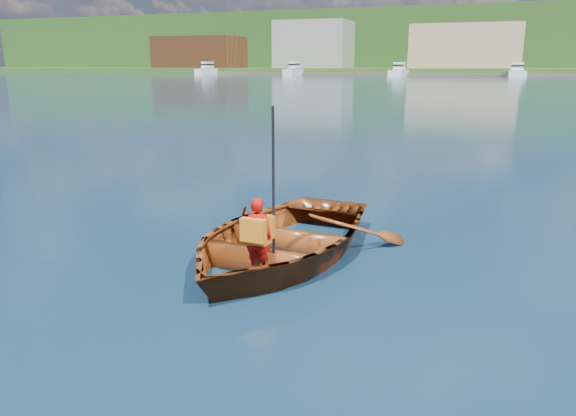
# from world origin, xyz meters

# --- Properties ---
(ground) EXTENTS (600.00, 600.00, 0.00)m
(ground) POSITION_xyz_m (0.00, 0.00, 0.00)
(ground) COLOR #152346
(ground) RESTS_ON ground
(rowboat) EXTENTS (3.48, 4.57, 0.89)m
(rowboat) POSITION_xyz_m (0.44, -0.74, 0.29)
(rowboat) COLOR #663011
(rowboat) RESTS_ON ground
(child_paddler) EXTENTS (0.39, 0.36, 2.14)m
(child_paddler) POSITION_xyz_m (0.50, -1.65, 0.63)
(child_paddler) COLOR #A60E08
(child_paddler) RESTS_ON ground
(shoreline) EXTENTS (400.00, 140.00, 22.00)m
(shoreline) POSITION_xyz_m (0.00, 236.61, 10.32)
(shoreline) COLOR #305321
(shoreline) RESTS_ON ground
(dock) EXTENTS (160.05, 6.93, 0.80)m
(dock) POSITION_xyz_m (0.36, 148.00, 0.40)
(dock) COLOR brown
(dock) RESTS_ON ground
(waterfront_buildings) EXTENTS (202.00, 16.00, 14.00)m
(waterfront_buildings) POSITION_xyz_m (-7.74, 165.00, 7.74)
(waterfront_buildings) COLOR brown
(waterfront_buildings) RESTS_ON ground
(marina_yachts) EXTENTS (143.04, 13.87, 4.26)m
(marina_yachts) POSITION_xyz_m (3.45, 143.33, 1.36)
(marina_yachts) COLOR white
(marina_yachts) RESTS_ON ground
(hillside_trees) EXTENTS (272.04, 80.08, 25.58)m
(hillside_trees) POSITION_xyz_m (14.88, 239.11, 18.34)
(hillside_trees) COLOR #382314
(hillside_trees) RESTS_ON ground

